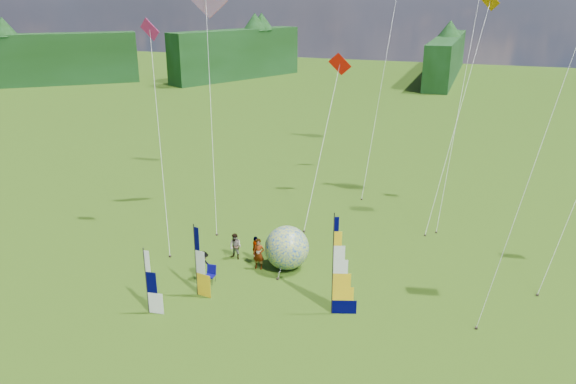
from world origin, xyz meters
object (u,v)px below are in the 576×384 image
(spectator_c, at_px, (204,265))
(kite_whale, at_px, (471,36))
(feather_banner_main, at_px, (333,267))
(spectator_d, at_px, (256,249))
(side_banner_far, at_px, (146,282))
(side_banner_left, at_px, (196,261))
(spectator_b, at_px, (235,246))
(bol_inflatable, at_px, (287,248))
(spectator_a, at_px, (259,254))
(camp_chair, at_px, (210,275))

(spectator_c, xyz_separation_m, kite_whale, (12.02, 15.99, 11.23))
(feather_banner_main, height_order, spectator_d, feather_banner_main)
(feather_banner_main, bearing_deg, spectator_d, 126.85)
(feather_banner_main, xyz_separation_m, side_banner_far, (-8.41, -2.89, -0.86))
(side_banner_left, xyz_separation_m, spectator_b, (0.14, 4.43, -1.12))
(side_banner_far, relative_size, spectator_b, 2.14)
(bol_inflatable, relative_size, spectator_a, 1.38)
(side_banner_far, distance_m, spectator_c, 4.16)
(spectator_a, relative_size, camp_chair, 1.86)
(spectator_b, xyz_separation_m, kite_whale, (11.41, 13.19, 11.25))
(feather_banner_main, bearing_deg, bol_inflatable, 116.40)
(spectator_c, distance_m, kite_whale, 22.94)
(feather_banner_main, xyz_separation_m, bol_inflatable, (-3.65, 3.79, -1.29))
(feather_banner_main, relative_size, side_banner_far, 1.52)
(feather_banner_main, bearing_deg, side_banner_far, -178.57)
(spectator_b, relative_size, spectator_c, 0.97)
(spectator_c, relative_size, kite_whale, 0.07)
(feather_banner_main, bearing_deg, camp_chair, 156.08)
(spectator_c, bearing_deg, side_banner_left, -158.34)
(side_banner_far, xyz_separation_m, bol_inflatable, (4.75, 6.68, -0.43))
(side_banner_far, height_order, spectator_b, side_banner_far)
(side_banner_far, bearing_deg, spectator_c, 70.47)
(camp_chair, xyz_separation_m, kite_whale, (11.49, 16.29, 11.55))
(spectator_c, bearing_deg, spectator_b, -6.68)
(spectator_b, distance_m, kite_whale, 20.76)
(side_banner_far, xyz_separation_m, spectator_d, (2.75, 6.94, -0.92))
(feather_banner_main, xyz_separation_m, spectator_a, (-5.11, 3.17, -1.63))
(feather_banner_main, height_order, kite_whale, kite_whale)
(spectator_d, bearing_deg, spectator_b, 62.33)
(side_banner_left, xyz_separation_m, spectator_d, (1.34, 4.60, -1.15))
(spectator_b, bearing_deg, spectator_d, 18.22)
(spectator_a, relative_size, spectator_d, 1.20)
(spectator_a, xyz_separation_m, spectator_b, (-1.76, 0.71, -0.12))
(feather_banner_main, xyz_separation_m, spectator_d, (-5.66, 4.05, -1.78))
(spectator_a, distance_m, spectator_d, 1.05)
(spectator_c, bearing_deg, camp_chair, -114.06)
(spectator_d, bearing_deg, camp_chair, 122.61)
(camp_chair, bearing_deg, bol_inflatable, 40.46)
(spectator_b, xyz_separation_m, spectator_d, (1.21, 0.18, -0.03))
(spectator_c, height_order, spectator_d, spectator_c)
(side_banner_far, height_order, spectator_d, side_banner_far)
(side_banner_left, relative_size, bol_inflatable, 1.53)
(bol_inflatable, height_order, camp_chair, bol_inflatable)
(spectator_b, height_order, camp_chair, spectator_b)
(bol_inflatable, xyz_separation_m, kite_whale, (8.20, 13.28, 10.79))
(bol_inflatable, height_order, spectator_b, bol_inflatable)
(feather_banner_main, xyz_separation_m, kite_whale, (4.55, 17.07, 9.50))
(bol_inflatable, bearing_deg, spectator_c, -144.58)
(spectator_a, height_order, spectator_d, spectator_a)
(spectator_b, xyz_separation_m, camp_chair, (-0.08, -3.10, -0.30))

